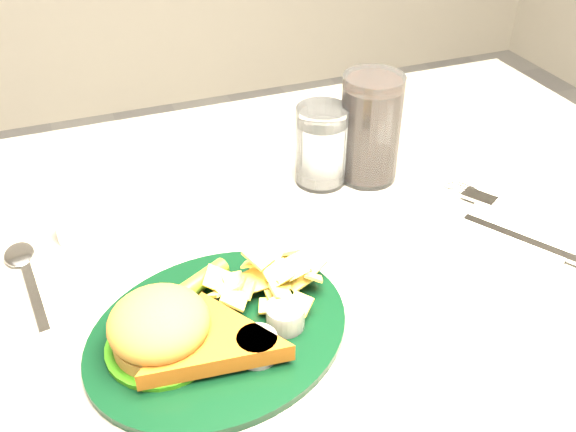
% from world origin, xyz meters
% --- Properties ---
extents(dinner_plate, '(0.33, 0.30, 0.06)m').
position_xyz_m(dinner_plate, '(-0.09, -0.10, 0.78)').
color(dinner_plate, black).
rests_on(dinner_plate, table).
extents(water_glass, '(0.09, 0.09, 0.11)m').
position_xyz_m(water_glass, '(0.12, 0.12, 0.80)').
color(water_glass, white).
rests_on(water_glass, table).
extents(cola_glass, '(0.08, 0.08, 0.14)m').
position_xyz_m(cola_glass, '(0.18, 0.11, 0.82)').
color(cola_glass, black).
rests_on(cola_glass, table).
extents(fork_napkin, '(0.21, 0.23, 0.01)m').
position_xyz_m(fork_napkin, '(0.28, -0.08, 0.76)').
color(fork_napkin, silver).
rests_on(fork_napkin, table).
extents(spoon, '(0.06, 0.16, 0.01)m').
position_xyz_m(spoon, '(-0.26, 0.02, 0.76)').
color(spoon, silver).
rests_on(spoon, table).
extents(ramekin, '(0.05, 0.05, 0.03)m').
position_xyz_m(ramekin, '(-0.20, 0.11, 0.77)').
color(ramekin, white).
rests_on(ramekin, table).
extents(wrapped_straw, '(0.19, 0.15, 0.01)m').
position_xyz_m(wrapped_straw, '(0.02, 0.19, 0.75)').
color(wrapped_straw, silver).
rests_on(wrapped_straw, table).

